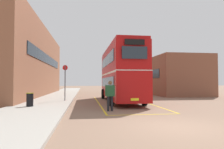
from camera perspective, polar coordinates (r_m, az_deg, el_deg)
The scene contains 10 objects.
ground_plane at distance 22.36m, azimuth 1.22°, elevation -6.53°, with size 135.60×135.60×0.00m, color #846651.
sidewalk_left at distance 24.67m, azimuth -14.85°, elevation -5.88°, with size 4.00×57.60×0.14m, color #A39E93.
brick_building_left at distance 27.96m, azimuth -24.54°, elevation 3.07°, with size 6.97×24.91×8.30m.
depot_building_right at distance 32.34m, azimuth 14.21°, elevation -0.62°, with size 6.29×17.03×5.04m.
double_decker_bus at distance 18.11m, azimuth 2.30°, elevation 0.38°, with size 2.74×10.51×4.75m.
single_deck_bus at distance 35.70m, azimuth 2.98°, elevation -2.22°, with size 2.76×8.69×3.02m.
pedestrian_boarding at distance 12.19m, azimuth -0.55°, elevation -5.27°, with size 0.60×0.30×1.80m.
litter_bin at distance 14.44m, azimuth -21.97°, elevation -6.51°, with size 0.46×0.46×0.88m.
bus_stop_sign at distance 17.90m, azimuth -12.99°, elevation -1.36°, with size 0.44×0.08×3.04m.
bay_marking_yellow at distance 16.30m, azimuth 3.51°, elevation -8.17°, with size 4.11×12.50×0.01m.
Camera 1 is at (-3.46, -7.63, 1.74)m, focal length 32.72 mm.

